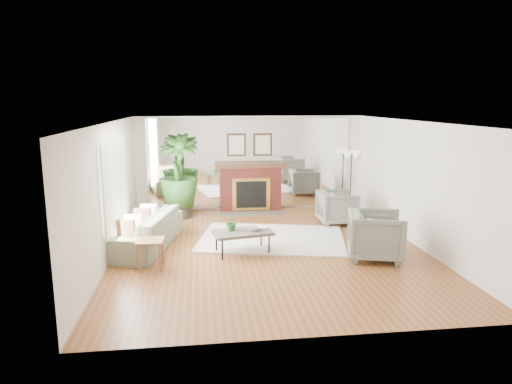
{
  "coord_description": "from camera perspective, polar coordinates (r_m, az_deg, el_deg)",
  "views": [
    {
      "loc": [
        -1.33,
        -8.58,
        2.88
      ],
      "look_at": [
        -0.18,
        0.6,
        1.04
      ],
      "focal_mm": 32.0,
      "sensor_mm": 36.0,
      "label": 1
    }
  ],
  "objects": [
    {
      "name": "sofa",
      "position": [
        9.42,
        -13.72,
        -4.65
      ],
      "size": [
        1.44,
        2.53,
        0.7
      ],
      "primitive_type": "imported",
      "rotation": [
        0.0,
        0.0,
        -1.8
      ],
      "color": "gray",
      "rests_on": "ground"
    },
    {
      "name": "armchair_front",
      "position": [
        8.75,
        14.75,
        -5.28
      ],
      "size": [
        1.19,
        1.17,
        0.89
      ],
      "primitive_type": "imported",
      "rotation": [
        0.0,
        0.0,
        1.31
      ],
      "color": "gray",
      "rests_on": "ground"
    },
    {
      "name": "floor_lamp",
      "position": [
        12.45,
        11.86,
        3.97
      ],
      "size": [
        0.51,
        0.29,
        1.58
      ],
      "color": "black",
      "rests_on": "ground"
    },
    {
      "name": "book",
      "position": [
        8.98,
        0.3,
        -4.42
      ],
      "size": [
        0.24,
        0.31,
        0.02
      ],
      "primitive_type": "imported",
      "rotation": [
        0.0,
        0.0,
        0.09
      ],
      "color": "brown",
      "rests_on": "coffee_table"
    },
    {
      "name": "wall_left",
      "position": [
        8.89,
        -17.76,
        0.15
      ],
      "size": [
        0.02,
        7.0,
        2.5
      ],
      "primitive_type": "cube",
      "color": "silver",
      "rests_on": "ground"
    },
    {
      "name": "area_rug",
      "position": [
        9.76,
        2.03,
        -5.8
      ],
      "size": [
        3.4,
        2.76,
        0.03
      ],
      "primitive_type": "cube",
      "rotation": [
        0.0,
        0.0,
        -0.22
      ],
      "color": "white",
      "rests_on": "ground"
    },
    {
      "name": "mirror_panel",
      "position": [
        12.23,
        -0.81,
        3.61
      ],
      "size": [
        5.4,
        0.04,
        2.4
      ],
      "primitive_type": "cube",
      "color": "silver",
      "rests_on": "wall_back"
    },
    {
      "name": "window_panel",
      "position": [
        9.25,
        -17.17,
        1.24
      ],
      "size": [
        0.04,
        2.4,
        1.5
      ],
      "primitive_type": "cube",
      "color": "#B2E09E",
      "rests_on": "wall_left"
    },
    {
      "name": "side_table",
      "position": [
        8.18,
        -13.08,
        -6.4
      ],
      "size": [
        0.48,
        0.48,
        0.52
      ],
      "rotation": [
        0.0,
        0.0,
        -0.04
      ],
      "color": "brown",
      "rests_on": "ground"
    },
    {
      "name": "coffee_table",
      "position": [
        8.77,
        -1.71,
        -5.13
      ],
      "size": [
        1.21,
        0.85,
        0.44
      ],
      "rotation": [
        0.0,
        0.0,
        0.2
      ],
      "color": "#61564C",
      "rests_on": "ground"
    },
    {
      "name": "fruit_bowl",
      "position": [
        8.8,
        -0.16,
        -4.59
      ],
      "size": [
        0.32,
        0.32,
        0.06
      ],
      "primitive_type": "imported",
      "rotation": [
        0.0,
        0.0,
        0.29
      ],
      "color": "brown",
      "rests_on": "coffee_table"
    },
    {
      "name": "ground",
      "position": [
        9.15,
        1.61,
        -7.09
      ],
      "size": [
        7.0,
        7.0,
        0.0
      ],
      "primitive_type": "plane",
      "color": "brown",
      "rests_on": "ground"
    },
    {
      "name": "fireplace",
      "position": [
        12.12,
        -0.7,
        0.71
      ],
      "size": [
        1.85,
        0.83,
        2.05
      ],
      "color": "maroon",
      "rests_on": "ground"
    },
    {
      "name": "potted_ficus",
      "position": [
        11.47,
        -9.68,
        2.15
      ],
      "size": [
        1.0,
        1.0,
        2.05
      ],
      "color": "black",
      "rests_on": "ground"
    },
    {
      "name": "tabletop_plant",
      "position": [
        8.77,
        -3.02,
        -3.82
      ],
      "size": [
        0.32,
        0.29,
        0.32
      ],
      "primitive_type": "imported",
      "rotation": [
        0.0,
        0.0,
        -0.15
      ],
      "color": "#336525",
      "rests_on": "coffee_table"
    },
    {
      "name": "wall_back",
      "position": [
        12.25,
        -0.82,
        3.62
      ],
      "size": [
        6.0,
        0.02,
        2.5
      ],
      "primitive_type": "cube",
      "color": "silver",
      "rests_on": "ground"
    },
    {
      "name": "armchair_back",
      "position": [
        11.06,
        10.13,
        -1.9
      ],
      "size": [
        0.87,
        0.85,
        0.79
      ],
      "primitive_type": "imported",
      "rotation": [
        0.0,
        0.0,
        1.58
      ],
      "color": "gray",
      "rests_on": "ground"
    },
    {
      "name": "wall_right",
      "position": [
        9.74,
        19.32,
        0.99
      ],
      "size": [
        0.02,
        7.0,
        2.5
      ],
      "primitive_type": "cube",
      "color": "silver",
      "rests_on": "ground"
    }
  ]
}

